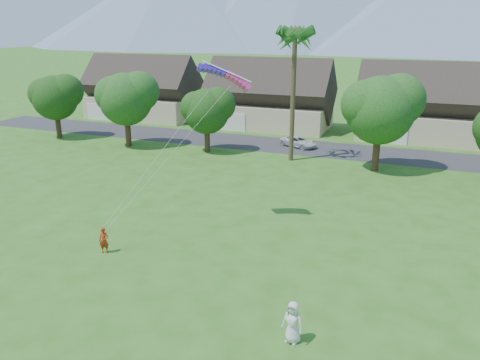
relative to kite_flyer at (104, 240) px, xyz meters
The scene contains 9 objects.
ground 8.54m from the kite_flyer, 39.74° to the right, with size 500.00×500.00×0.00m, color #2D6019.
street 29.31m from the kite_flyer, 77.11° to the left, with size 90.00×7.00×0.01m, color #2D2D30.
kite_flyer is the anchor object (origin of this frame).
watcher 12.73m from the kite_flyer, 17.27° to the right, with size 0.90×0.58×1.84m, color silver.
parked_car 28.83m from the kite_flyer, 82.27° to the left, with size 1.91×4.13×1.15m, color silver.
houses_row 38.30m from the kite_flyer, 79.40° to the left, with size 72.75×8.19×8.86m.
tree_row 23.48m from the kite_flyer, 76.51° to the left, with size 62.27×6.67×8.45m.
fan_palm 25.97m from the kite_flyer, 78.87° to the left, with size 3.00×3.00×13.80m.
parafoil_kite 12.09m from the kite_flyer, 54.48° to the left, with size 3.56×1.59×0.50m.
Camera 1 is at (9.61, -14.23, 12.30)m, focal length 35.00 mm.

